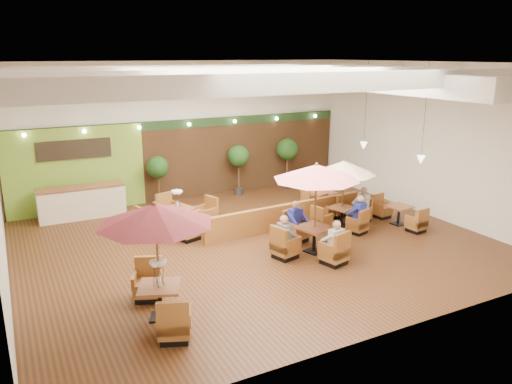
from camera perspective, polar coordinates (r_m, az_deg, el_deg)
room at (r=16.07m, az=-1.35°, el=7.92°), size 14.04×14.00×5.52m
service_counter at (r=19.06m, az=-19.27°, el=-1.11°), size 3.00×0.75×1.18m
booth_divider at (r=16.99m, az=3.49°, el=-2.77°), size 6.20×0.59×0.86m
table_0 at (r=10.96m, az=-11.34°, el=-4.41°), size 2.54×2.87×2.74m
table_1 at (r=14.55m, az=6.63°, el=0.34°), size 2.67×2.81×2.74m
table_2 at (r=17.13m, az=9.97°, el=1.32°), size 2.41×2.41×2.35m
table_3 at (r=16.97m, az=-8.92°, el=-2.94°), size 2.82×2.82×1.57m
table_4 at (r=18.07m, az=15.98°, el=-2.59°), size 0.83×2.30×0.85m
table_5 at (r=19.12m, az=7.73°, el=-1.08°), size 0.90×2.43×0.89m
topiary_0 at (r=19.61m, az=-11.16°, el=2.59°), size 0.85×0.85×1.96m
topiary_1 at (r=20.78m, az=-2.01°, el=3.90°), size 0.91×0.91×2.11m
topiary_2 at (r=21.86m, az=3.61°, el=4.66°), size 0.95×0.95×2.21m
diner_0 at (r=14.17m, az=8.98°, el=-5.22°), size 0.44×0.37×0.85m
diner_1 at (r=15.73m, az=4.67°, el=-2.95°), size 0.45×0.39×0.86m
diner_2 at (r=14.43m, az=3.39°, el=-4.67°), size 0.38×0.45×0.86m
diner_3 at (r=16.71m, az=11.60°, el=-2.12°), size 0.47×0.43×0.86m
diner_4 at (r=17.87m, az=12.04°, el=-1.05°), size 0.35×0.42×0.81m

